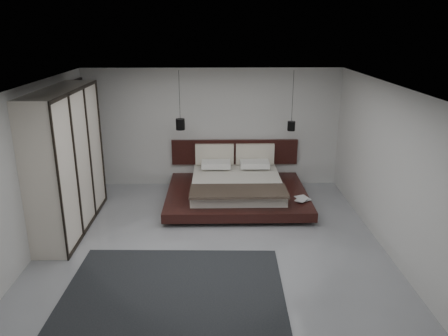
{
  "coord_description": "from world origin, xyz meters",
  "views": [
    {
      "loc": [
        0.08,
        -7.12,
        3.71
      ],
      "look_at": [
        0.24,
        1.2,
        0.99
      ],
      "focal_mm": 35.0,
      "sensor_mm": 36.0,
      "label": 1
    }
  ],
  "objects_px": {
    "lattice_screen": "(81,138)",
    "pendant_right": "(291,126)",
    "pendant_left": "(180,124)",
    "rug": "(175,288)",
    "wardrobe": "(66,161)",
    "bed": "(236,188)"
  },
  "relations": [
    {
      "from": "bed",
      "to": "pendant_left",
      "type": "height_order",
      "value": "pendant_left"
    },
    {
      "from": "lattice_screen",
      "to": "bed",
      "type": "height_order",
      "value": "lattice_screen"
    },
    {
      "from": "wardrobe",
      "to": "lattice_screen",
      "type": "bearing_deg",
      "value": 98.03
    },
    {
      "from": "bed",
      "to": "lattice_screen",
      "type": "bearing_deg",
      "value": 171.01
    },
    {
      "from": "lattice_screen",
      "to": "pendant_left",
      "type": "distance_m",
      "value": 2.26
    },
    {
      "from": "bed",
      "to": "rug",
      "type": "relative_size",
      "value": 0.94
    },
    {
      "from": "lattice_screen",
      "to": "pendant_right",
      "type": "height_order",
      "value": "pendant_right"
    },
    {
      "from": "wardrobe",
      "to": "rug",
      "type": "relative_size",
      "value": 0.84
    },
    {
      "from": "lattice_screen",
      "to": "rug",
      "type": "bearing_deg",
      "value": -58.8
    },
    {
      "from": "bed",
      "to": "wardrobe",
      "type": "relative_size",
      "value": 1.12
    },
    {
      "from": "wardrobe",
      "to": "pendant_left",
      "type": "bearing_deg",
      "value": 41.0
    },
    {
      "from": "bed",
      "to": "pendant_left",
      "type": "distance_m",
      "value": 1.88
    },
    {
      "from": "bed",
      "to": "pendant_right",
      "type": "bearing_deg",
      "value": 21.83
    },
    {
      "from": "pendant_left",
      "to": "rug",
      "type": "xyz_separation_m",
      "value": [
        0.17,
        -3.92,
        -1.62
      ]
    },
    {
      "from": "lattice_screen",
      "to": "bed",
      "type": "distance_m",
      "value": 3.66
    },
    {
      "from": "bed",
      "to": "wardrobe",
      "type": "distance_m",
      "value": 3.6
    },
    {
      "from": "pendant_left",
      "to": "wardrobe",
      "type": "distance_m",
      "value": 2.65
    },
    {
      "from": "lattice_screen",
      "to": "wardrobe",
      "type": "xyz_separation_m",
      "value": [
        0.25,
        -1.78,
        0.02
      ]
    },
    {
      "from": "lattice_screen",
      "to": "wardrobe",
      "type": "relative_size",
      "value": 0.96
    },
    {
      "from": "wardrobe",
      "to": "rug",
      "type": "xyz_separation_m",
      "value": [
        2.15,
        -2.19,
        -1.32
      ]
    },
    {
      "from": "pendant_right",
      "to": "lattice_screen",
      "type": "bearing_deg",
      "value": 179.33
    },
    {
      "from": "lattice_screen",
      "to": "pendant_left",
      "type": "xyz_separation_m",
      "value": [
        2.24,
        -0.05,
        0.33
      ]
    }
  ]
}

